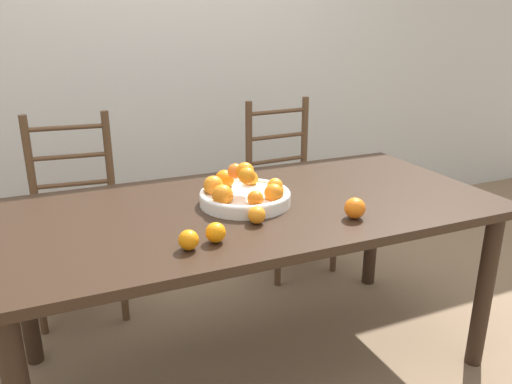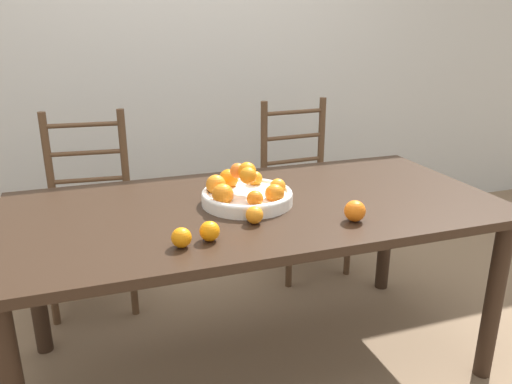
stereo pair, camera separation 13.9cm
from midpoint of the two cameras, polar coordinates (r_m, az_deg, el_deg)
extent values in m
plane|color=#7F664C|center=(2.32, 1.79, -18.77)|extent=(12.00, 12.00, 0.00)
cube|color=beige|center=(3.32, -7.79, 16.73)|extent=(8.00, 0.06, 2.60)
cube|color=black|center=(1.96, 2.00, -1.83)|extent=(1.92, 0.94, 0.03)
cylinder|color=black|center=(2.29, 27.16, -11.04)|extent=(0.07, 0.07, 0.70)
cylinder|color=black|center=(2.36, -22.43, -9.40)|extent=(0.07, 0.07, 0.70)
cylinder|color=black|center=(2.81, 16.03, -4.11)|extent=(0.07, 0.07, 0.70)
cylinder|color=white|center=(1.95, 1.03, -0.76)|extent=(0.36, 0.36, 0.04)
torus|color=white|center=(1.94, 1.03, -0.18)|extent=(0.36, 0.36, 0.02)
sphere|color=orange|center=(1.97, 4.48, 0.65)|extent=(0.06, 0.06, 0.06)
sphere|color=orange|center=(2.05, 1.84, 1.53)|extent=(0.06, 0.06, 0.06)
sphere|color=orange|center=(2.02, -1.20, 1.50)|extent=(0.08, 0.08, 0.08)
sphere|color=orange|center=(1.95, -2.58, 0.83)|extent=(0.08, 0.08, 0.08)
sphere|color=orange|center=(1.85, -1.67, -0.30)|extent=(0.08, 0.08, 0.08)
sphere|color=orange|center=(1.82, 2.07, -0.79)|extent=(0.06, 0.06, 0.06)
sphere|color=orange|center=(1.88, 4.27, -0.23)|extent=(0.07, 0.07, 0.07)
sphere|color=orange|center=(1.91, 1.05, 2.37)|extent=(0.07, 0.07, 0.07)
sphere|color=orange|center=(1.94, -0.04, 2.41)|extent=(0.06, 0.06, 0.06)
sphere|color=orange|center=(1.87, 1.22, 1.85)|extent=(0.06, 0.06, 0.06)
sphere|color=orange|center=(1.82, 13.40, -2.15)|extent=(0.08, 0.08, 0.08)
sphere|color=orange|center=(1.62, -2.87, -4.53)|extent=(0.07, 0.07, 0.07)
sphere|color=orange|center=(1.75, 2.10, -2.68)|extent=(0.06, 0.06, 0.06)
sphere|color=orange|center=(1.58, -6.03, -5.25)|extent=(0.06, 0.06, 0.06)
cylinder|color=#513823|center=(2.60, -20.94, -9.58)|extent=(0.04, 0.04, 0.46)
cylinder|color=#513823|center=(2.57, -12.44, -9.04)|extent=(0.04, 0.04, 0.46)
cylinder|color=#513823|center=(2.82, -20.78, -1.42)|extent=(0.04, 0.04, 0.99)
cylinder|color=#513823|center=(2.80, -13.06, -0.84)|extent=(0.04, 0.04, 0.99)
cube|color=#513823|center=(2.64, -17.07, -2.73)|extent=(0.45, 0.44, 0.04)
cylinder|color=#513823|center=(2.76, -17.18, 1.31)|extent=(0.38, 0.06, 0.02)
cylinder|color=#513823|center=(2.73, -17.48, 4.27)|extent=(0.38, 0.06, 0.02)
cylinder|color=#513823|center=(2.69, -17.79, 7.31)|extent=(0.38, 0.06, 0.02)
cylinder|color=#513823|center=(2.77, 5.26, -6.48)|extent=(0.04, 0.04, 0.46)
cylinder|color=#513823|center=(2.95, 11.85, -5.17)|extent=(0.04, 0.04, 0.46)
cylinder|color=#513823|center=(2.98, 2.24, 0.85)|extent=(0.04, 0.04, 0.99)
cylinder|color=#513823|center=(3.15, 8.55, 1.66)|extent=(0.04, 0.04, 0.99)
cube|color=#513823|center=(2.91, 7.11, 0.00)|extent=(0.44, 0.42, 0.04)
cylinder|color=#513823|center=(3.02, 5.56, 3.54)|extent=(0.38, 0.05, 0.02)
cylinder|color=#513823|center=(2.98, 5.64, 6.27)|extent=(0.38, 0.05, 0.02)
cylinder|color=#513823|center=(2.96, 5.74, 9.07)|extent=(0.38, 0.05, 0.02)
camera|label=1|loc=(0.07, -87.83, 0.74)|focal=35.00mm
camera|label=2|loc=(0.07, 92.17, -0.74)|focal=35.00mm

